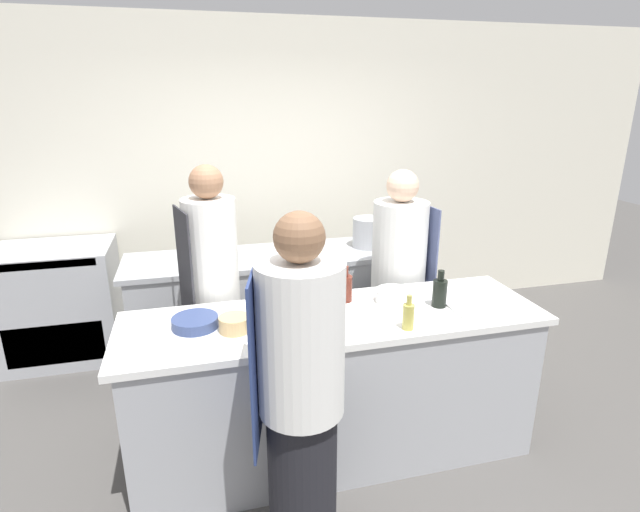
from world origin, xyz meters
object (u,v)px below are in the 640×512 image
Objects in this scene: bottle_vinegar at (345,287)px; bottle_wine at (259,312)px; bowl_wooden_salad at (235,324)px; chef_at_prep_near at (301,397)px; bottle_sauce at (290,299)px; bowl_ceramic_blue at (393,296)px; chef_at_pass_far at (214,296)px; oven_range at (60,303)px; stockpot at (368,232)px; bowl_mixing_large at (311,329)px; bottle_cooking_oil at (408,316)px; chef_at_stove at (398,285)px; bottle_water at (321,300)px; bottle_olive_oil at (440,292)px; bowl_prep_small at (195,322)px.

bottle_vinegar is 0.73× the size of bottle_wine.
chef_at_prep_near is at bearing -67.05° from bowl_wooden_salad.
bottle_sauce is 0.65m from bowl_ceramic_blue.
bottle_wine is at bearing -178.54° from chef_at_pass_far.
oven_range is 0.57× the size of chef_at_prep_near.
bottle_sauce is at bearing -127.02° from stockpot.
oven_range is 5.58× the size of bowl_mixing_large.
bottle_sauce reaches higher than bowl_wooden_salad.
bottle_cooking_oil reaches higher than bowl_wooden_salad.
oven_range is 4.58× the size of bowl_ceramic_blue.
chef_at_prep_near is at bearing -117.92° from stockpot.
chef_at_prep_near reaches higher than bowl_wooden_salad.
chef_at_stove is 9.89× the size of bowl_wooden_salad.
bottle_water is (-0.74, -0.61, 0.21)m from chef_at_stove.
bottle_olive_oil is 0.88× the size of bottle_water.
bottle_cooking_oil is at bearing -32.65° from bottle_water.
bowl_mixing_large reaches higher than bowl_prep_small.
chef_at_prep_near is 6.56× the size of bottle_water.
chef_at_prep_near reaches higher than chef_at_stove.
bottle_water is at bearing -168.23° from bowl_ceramic_blue.
chef_at_pass_far is 0.84m from bottle_water.
bowl_mixing_large is at bearing -167.21° from bottle_olive_oil.
chef_at_pass_far reaches higher than chef_at_prep_near.
chef_at_stove is at bearing -25.72° from chef_at_prep_near.
chef_at_prep_near is at bearing -149.05° from bottle_olive_oil.
bottle_water reaches higher than bowl_wooden_salad.
bottle_cooking_oil is at bearing -11.09° from bottle_wine.
bowl_prep_small is (-0.44, 0.66, 0.11)m from chef_at_prep_near.
stockpot is at bearing 176.75° from chef_at_stove.
bottle_water reaches higher than stockpot.
chef_at_prep_near is 0.98× the size of chef_at_pass_far.
bottle_cooking_oil is 1.16m from bowl_prep_small.
bottle_olive_oil is at bearing -2.45° from bottle_water.
chef_at_stove is 1.20m from bowl_mixing_large.
bowl_wooden_salad is (-1.22, -0.03, -0.05)m from bottle_olive_oil.
bottle_wine is 1.10× the size of bottle_sauce.
bowl_wooden_salad is at bearing -173.54° from bottle_water.
bottle_vinegar is 0.50m from bottle_cooking_oil.
chef_at_prep_near is 1.58m from chef_at_stove.
bottle_cooking_oil is at bearing -49.17° from chef_at_prep_near.
bottle_cooking_oil is (0.67, 0.35, 0.16)m from chef_at_prep_near.
oven_range is 3.04m from bottle_cooking_oil.
bottle_vinegar is 1.06× the size of bowl_ceramic_blue.
chef_at_stove is 9.58× the size of bowl_mixing_large.
chef_at_pass_far is 1.32m from bottle_cooking_oil.
bottle_water is (0.26, 0.62, 0.19)m from chef_at_prep_near.
bowl_ceramic_blue is (0.74, 0.72, 0.12)m from chef_at_prep_near.
chef_at_stove is 6.44× the size of stockpot.
chef_at_pass_far is 0.89m from bottle_vinegar.
chef_at_stove is 0.67m from bottle_olive_oil.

